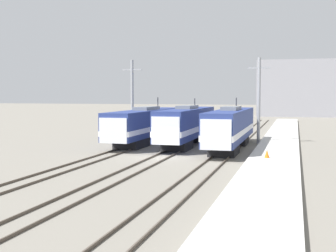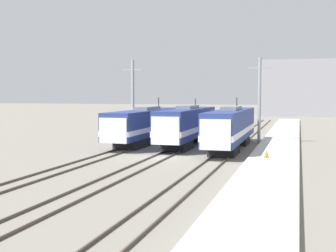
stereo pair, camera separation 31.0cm
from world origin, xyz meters
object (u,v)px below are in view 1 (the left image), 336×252
at_px(locomotive_far_left, 145,124).
at_px(locomotive_center, 186,125).
at_px(catenary_tower_left, 132,99).
at_px(traffic_cone, 267,154).
at_px(catenary_tower_right, 259,99).
at_px(locomotive_far_right, 230,128).

height_order(locomotive_far_left, locomotive_center, locomotive_far_left).
bearing_deg(locomotive_far_left, catenary_tower_left, 131.75).
xyz_separation_m(locomotive_far_left, locomotive_center, (4.92, -1.41, 0.10)).
bearing_deg(locomotive_far_left, traffic_cone, -38.81).
xyz_separation_m(locomotive_center, catenary_tower_right, (7.14, 4.25, 2.70)).
height_order(locomotive_far_left, locomotive_far_right, locomotive_far_left).
height_order(locomotive_center, traffic_cone, locomotive_center).
distance_m(locomotive_far_left, catenary_tower_left, 4.73).
bearing_deg(locomotive_far_right, locomotive_far_left, 160.19).
bearing_deg(locomotive_center, catenary_tower_left, 150.31).
bearing_deg(locomotive_center, traffic_cone, -47.51).
distance_m(locomotive_center, catenary_tower_left, 9.00).
bearing_deg(locomotive_far_right, traffic_cone, -62.35).
relative_size(locomotive_far_left, traffic_cone, 29.99).
bearing_deg(catenary_tower_left, locomotive_far_right, -27.31).
distance_m(locomotive_center, catenary_tower_right, 8.74).
relative_size(locomotive_far_right, catenary_tower_left, 1.95).
relative_size(catenary_tower_left, traffic_cone, 14.12).
bearing_deg(locomotive_far_right, catenary_tower_right, 70.87).
bearing_deg(locomotive_far_right, catenary_tower_left, 152.69).
distance_m(locomotive_far_right, traffic_cone, 8.65).
xyz_separation_m(locomotive_far_left, catenary_tower_right, (12.06, 2.85, 2.80)).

